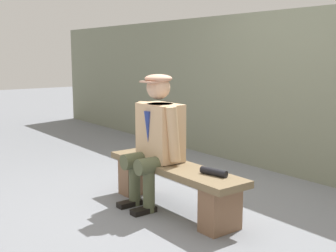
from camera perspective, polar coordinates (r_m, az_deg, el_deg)
name	(u,v)px	position (r m, az deg, el deg)	size (l,w,h in m)	color
ground_plane	(173,209)	(4.19, 0.68, -10.76)	(30.00, 30.00, 0.00)	gray
bench	(173,180)	(4.10, 0.69, -7.06)	(1.63, 0.38, 0.43)	brown
seated_man	(156,135)	(4.14, -1.54, -1.23)	(0.61, 0.54, 1.25)	#D7AE82
rolled_magazine	(214,172)	(3.72, 5.95, -5.94)	(0.06, 0.06, 0.25)	black
stadium_wall	(304,94)	(5.36, 17.24, 3.95)	(12.00, 0.24, 1.95)	gray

